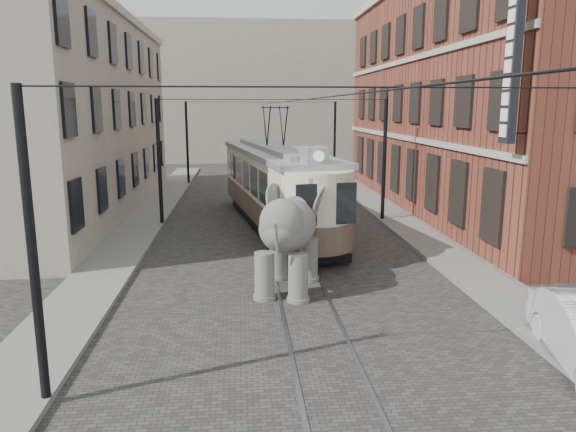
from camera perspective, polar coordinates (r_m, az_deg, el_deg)
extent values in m
plane|color=#43403E|center=(20.71, 0.13, -4.27)|extent=(120.00, 120.00, 0.00)
cube|color=slate|center=(22.04, 15.89, -3.55)|extent=(2.00, 60.00, 0.15)
cube|color=slate|center=(21.14, -17.75, -4.30)|extent=(2.00, 60.00, 0.15)
cube|color=brown|center=(31.58, 19.26, 11.51)|extent=(8.00, 26.00, 12.00)
cube|color=gray|center=(31.24, -22.50, 9.46)|extent=(7.00, 24.00, 10.00)
cube|color=gray|center=(59.90, -3.43, 12.73)|extent=(28.00, 10.00, 14.00)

